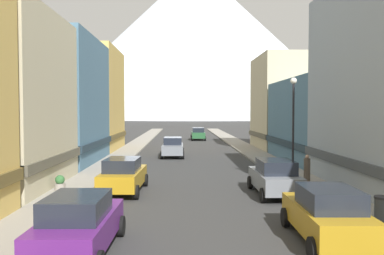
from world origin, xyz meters
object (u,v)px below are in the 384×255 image
trash_bin_right (382,210)px  pedestrian_0 (307,170)px  streetlamp_right (293,114)px  potted_plant_1 (60,183)px  car_right_1 (275,177)px  car_driving_0 (198,134)px  car_driving_1 (173,147)px  car_right_0 (327,214)px  car_left_1 (123,175)px  car_left_0 (79,224)px

trash_bin_right → pedestrian_0: (-0.10, 8.21, 0.23)m
pedestrian_0 → streetlamp_right: bearing=-160.6°
trash_bin_right → potted_plant_1: bearing=154.5°
car_right_1 → car_driving_0: (-2.20, 37.54, 0.00)m
streetlamp_right → car_driving_1: bearing=116.0°
car_right_0 → pedestrian_0: (2.45, 9.70, -0.03)m
car_driving_0 → car_right_1: bearing=-86.6°
car_driving_1 → trash_bin_right: bearing=-70.2°
car_right_0 → trash_bin_right: bearing=30.4°
car_driving_1 → potted_plant_1: 16.65m
potted_plant_1 → streetlamp_right: (12.35, 1.51, 3.48)m
car_left_1 → car_right_0: 10.98m
car_driving_0 → streetlamp_right: (3.75, -35.20, 3.09)m
car_left_1 → car_right_1: 7.65m
potted_plant_1 → streetlamp_right: 12.92m
car_left_0 → streetlamp_right: streetlamp_right is taller
car_left_1 → car_driving_0: 37.06m
car_left_0 → car_left_1: 8.82m
car_left_1 → car_driving_1: same height
potted_plant_1 → car_right_0: bearing=-36.1°
car_driving_1 → car_driving_0: bearing=81.3°
car_driving_1 → streetlamp_right: 16.14m
car_right_1 → streetlamp_right: bearing=56.5°
trash_bin_right → car_driving_0: bearing=96.3°
car_right_0 → trash_bin_right: (2.55, 1.50, -0.26)m
car_driving_0 → pedestrian_0: (4.65, -34.88, -0.03)m
car_driving_1 → potted_plant_1: size_ratio=5.75×
trash_bin_right → car_left_0: bearing=-166.7°
streetlamp_right → car_right_1: bearing=-123.5°
car_driving_1 → pedestrian_0: bearing=-60.6°
car_right_0 → potted_plant_1: (-10.80, 7.88, -0.39)m
car_right_1 → car_left_0: bearing=-133.8°
car_left_0 → car_right_0: same height
car_right_0 → streetlamp_right: size_ratio=0.76×
car_driving_1 → pedestrian_0: size_ratio=2.80×
car_left_1 → potted_plant_1: (-3.20, -0.04, -0.39)m
car_right_0 → car_right_1: bearing=90.0°
car_right_0 → potted_plant_1: bearing=143.9°
car_right_1 → car_driving_1: (-5.40, 16.59, 0.00)m
car_driving_0 → pedestrian_0: bearing=-82.4°
car_right_1 → potted_plant_1: size_ratio=5.76×
trash_bin_right → potted_plant_1: size_ratio=1.28×
car_right_1 → car_driving_1: bearing=108.0°
car_left_1 → streetlamp_right: bearing=9.1°
car_left_0 → car_driving_1: bearing=84.9°
car_driving_0 → pedestrian_0: 35.19m
car_left_1 → car_right_1: bearing=-6.6°
car_left_1 → streetlamp_right: size_ratio=0.76×
trash_bin_right → streetlamp_right: streetlamp_right is taller
car_driving_0 → trash_bin_right: 43.35m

